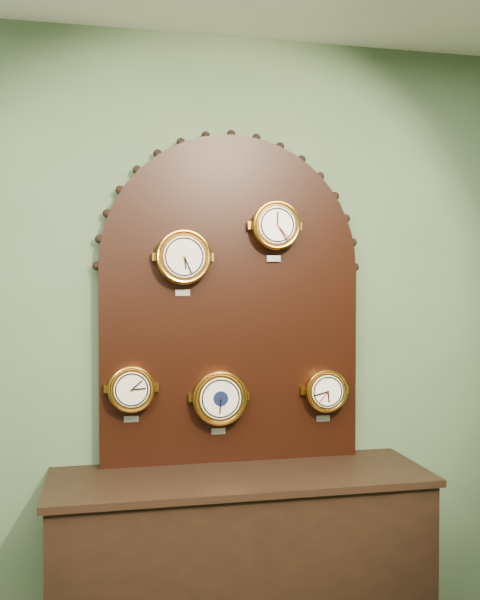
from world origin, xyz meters
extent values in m
plane|color=#486243|center=(0.00, 2.50, 1.40)|extent=(4.00, 0.00, 4.00)
cube|color=black|center=(0.00, 2.23, 0.40)|extent=(1.60, 0.50, 0.80)
cube|color=black|center=(0.00, 2.45, 1.28)|extent=(1.20, 0.06, 0.90)
cylinder|color=black|center=(0.00, 2.45, 1.73)|extent=(1.20, 0.06, 1.20)
cylinder|color=orange|center=(-0.23, 2.39, 1.77)|extent=(0.23, 0.08, 0.23)
torus|color=orange|center=(-0.23, 2.36, 1.77)|extent=(0.25, 0.02, 0.25)
cylinder|color=beige|center=(-0.23, 2.35, 1.77)|extent=(0.18, 0.01, 0.18)
cube|color=silver|center=(-0.23, 2.42, 1.61)|extent=(0.07, 0.01, 0.03)
cylinder|color=orange|center=(0.19, 2.39, 1.92)|extent=(0.21, 0.08, 0.21)
torus|color=orange|center=(0.19, 2.36, 1.92)|extent=(0.23, 0.02, 0.23)
cylinder|color=white|center=(0.19, 2.35, 1.92)|extent=(0.17, 0.01, 0.17)
cube|color=silver|center=(0.19, 2.42, 1.77)|extent=(0.07, 0.01, 0.03)
cylinder|color=orange|center=(-0.46, 2.39, 1.19)|extent=(0.19, 0.08, 0.19)
torus|color=orange|center=(-0.46, 2.36, 1.19)|extent=(0.21, 0.02, 0.21)
cylinder|color=beige|center=(-0.46, 2.35, 1.19)|extent=(0.15, 0.01, 0.15)
cube|color=silver|center=(-0.46, 2.42, 1.05)|extent=(0.06, 0.01, 0.03)
cylinder|color=orange|center=(-0.07, 2.39, 1.14)|extent=(0.23, 0.08, 0.23)
torus|color=orange|center=(-0.07, 2.36, 1.14)|extent=(0.25, 0.02, 0.25)
cylinder|color=beige|center=(-0.07, 2.35, 1.14)|extent=(0.19, 0.01, 0.19)
cube|color=silver|center=(-0.07, 2.42, 0.98)|extent=(0.07, 0.01, 0.03)
cylinder|color=#0B1233|center=(-0.07, 2.35, 1.14)|extent=(0.07, 0.00, 0.07)
cylinder|color=orange|center=(0.44, 2.39, 1.15)|extent=(0.19, 0.08, 0.19)
torus|color=orange|center=(0.44, 2.36, 1.15)|extent=(0.20, 0.02, 0.20)
cylinder|color=white|center=(0.44, 2.35, 1.15)|extent=(0.15, 0.01, 0.15)
cube|color=silver|center=(0.44, 2.42, 1.01)|extent=(0.06, 0.01, 0.03)
camera|label=1|loc=(-0.57, -0.49, 1.65)|focal=38.90mm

